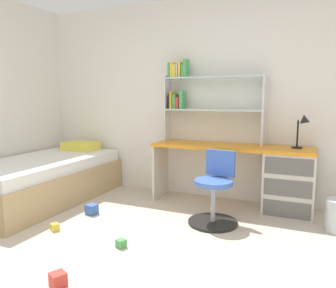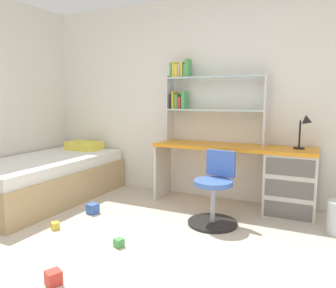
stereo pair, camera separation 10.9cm
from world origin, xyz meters
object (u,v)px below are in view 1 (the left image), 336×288
object	(u,v)px
desk	(273,176)
desk_lamp	(304,126)
bookshelf_hutch	(200,95)
bed_platform	(43,180)
swivel_chair	(214,196)
toy_block_yellow_1	(55,227)
toy_block_red_3	(58,280)
toy_block_green_0	(121,243)
toy_block_blue_2	(92,209)

from	to	relation	value
desk	desk_lamp	size ratio (longest dim) A/B	4.96
bookshelf_hutch	bed_platform	size ratio (longest dim) A/B	0.61
bookshelf_hutch	bed_platform	bearing A→B (deg)	-153.46
bookshelf_hutch	swivel_chair	xyz separation A→B (m)	(0.43, -0.76, -1.06)
bookshelf_hutch	desk_lamp	xyz separation A→B (m)	(1.24, -0.10, -0.35)
desk_lamp	toy_block_yellow_1	distance (m)	2.85
desk	bed_platform	bearing A→B (deg)	-164.45
desk_lamp	bed_platform	xyz separation A→B (m)	(-3.05, -0.80, -0.73)
swivel_chair	toy_block_red_3	world-z (taller)	swivel_chair
desk_lamp	toy_block_green_0	xyz separation A→B (m)	(-1.40, -1.57, -0.97)
bookshelf_hutch	toy_block_yellow_1	distance (m)	2.30
desk	toy_block_red_3	bearing A→B (deg)	-118.04
bed_platform	toy_block_blue_2	size ratio (longest dim) A/B	18.44
desk	toy_block_red_3	world-z (taller)	desk
toy_block_yellow_1	desk_lamp	bearing A→B (deg)	34.43
swivel_chair	toy_block_blue_2	bearing A→B (deg)	-166.94
desk_lamp	toy_block_green_0	distance (m)	2.32
toy_block_green_0	toy_block_yellow_1	world-z (taller)	toy_block_green_0
desk	toy_block_blue_2	xyz separation A→B (m)	(-1.86, -0.94, -0.36)
toy_block_green_0	bed_platform	bearing A→B (deg)	155.10
toy_block_green_0	toy_block_yellow_1	size ratio (longest dim) A/B	1.02
toy_block_green_0	toy_block_blue_2	xyz separation A→B (m)	(-0.76, 0.59, 0.02)
desk	toy_block_yellow_1	size ratio (longest dim) A/B	26.16
bookshelf_hutch	swivel_chair	world-z (taller)	bookshelf_hutch
toy_block_green_0	toy_block_red_3	world-z (taller)	toy_block_red_3
desk	swivel_chair	bearing A→B (deg)	-129.54
desk_lamp	swivel_chair	size ratio (longest dim) A/B	0.50
toy_block_yellow_1	toy_block_red_3	xyz separation A→B (m)	(0.73, -0.76, 0.01)
desk_lamp	bed_platform	size ratio (longest dim) A/B	0.19
desk	toy_block_red_3	xyz separation A→B (m)	(-1.19, -2.23, -0.37)
swivel_chair	toy_block_red_3	bearing A→B (deg)	-112.68
bed_platform	toy_block_yellow_1	size ratio (longest dim) A/B	28.45
bed_platform	swivel_chair	bearing A→B (deg)	3.54
toy_block_blue_2	toy_block_red_3	size ratio (longest dim) A/B	1.11
bookshelf_hutch	toy_block_blue_2	size ratio (longest dim) A/B	11.25
desk_lamp	toy_block_red_3	distance (m)	2.88
bookshelf_hutch	toy_block_red_3	size ratio (longest dim) A/B	12.54
bed_platform	toy_block_yellow_1	distance (m)	1.12
desk_lamp	toy_block_blue_2	bearing A→B (deg)	-155.61
toy_block_yellow_1	toy_block_blue_2	xyz separation A→B (m)	(0.05, 0.53, 0.02)
desk_lamp	bed_platform	world-z (taller)	desk_lamp
desk	toy_block_red_3	distance (m)	2.55
toy_block_red_3	bed_platform	bearing A→B (deg)	136.83
bookshelf_hutch	toy_block_green_0	xyz separation A→B (m)	(-0.16, -1.66, -1.32)
bookshelf_hutch	desk_lamp	bearing A→B (deg)	-4.46
toy_block_yellow_1	toy_block_blue_2	world-z (taller)	toy_block_blue_2
bookshelf_hutch	toy_block_blue_2	xyz separation A→B (m)	(-0.92, -1.08, -1.30)
swivel_chair	bed_platform	xyz separation A→B (m)	(-2.23, -0.14, -0.02)
desk_lamp	toy_block_red_3	size ratio (longest dim) A/B	3.81
toy_block_green_0	toy_block_yellow_1	distance (m)	0.81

